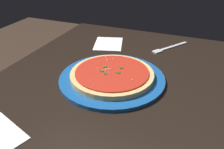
% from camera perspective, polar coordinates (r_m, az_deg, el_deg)
% --- Properties ---
extents(restaurant_table, '(1.04, 0.77, 0.73)m').
position_cam_1_polar(restaurant_table, '(0.80, -0.11, -11.16)').
color(restaurant_table, black).
rests_on(restaurant_table, ground_plane).
extents(serving_plate, '(0.33, 0.33, 0.01)m').
position_cam_1_polar(serving_plate, '(0.75, 0.00, -0.94)').
color(serving_plate, '#195199').
rests_on(serving_plate, restaurant_table).
extents(pizza, '(0.26, 0.26, 0.02)m').
position_cam_1_polar(pizza, '(0.74, -0.00, 0.08)').
color(pizza, '#DBB26B').
rests_on(pizza, serving_plate).
extents(napkin_loose_left, '(0.18, 0.15, 0.00)m').
position_cam_1_polar(napkin_loose_left, '(1.02, -0.87, 7.45)').
color(napkin_loose_left, white).
rests_on(napkin_loose_left, restaurant_table).
extents(fork, '(0.16, 0.12, 0.00)m').
position_cam_1_polar(fork, '(1.00, 13.50, 6.27)').
color(fork, silver).
rests_on(fork, restaurant_table).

